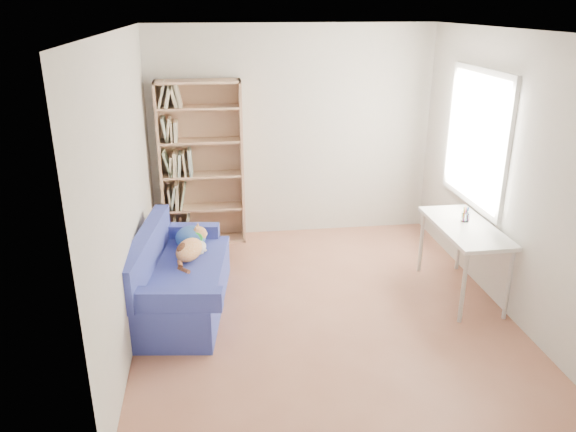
# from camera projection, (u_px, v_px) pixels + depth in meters

# --- Properties ---
(ground) EXTENTS (4.00, 4.00, 0.00)m
(ground) POSITION_uv_depth(u_px,v_px,m) (321.00, 306.00, 5.56)
(ground) COLOR #955A43
(ground) RESTS_ON ground
(room_shell) EXTENTS (3.54, 4.04, 2.62)m
(room_shell) POSITION_uv_depth(u_px,v_px,m) (335.00, 143.00, 5.02)
(room_shell) COLOR silver
(room_shell) RESTS_ON ground
(sofa) EXTENTS (0.98, 1.72, 0.80)m
(sofa) POSITION_uv_depth(u_px,v_px,m) (179.00, 278.00, 5.45)
(sofa) COLOR navy
(sofa) RESTS_ON ground
(bookshelf) EXTENTS (0.99, 0.31, 1.99)m
(bookshelf) POSITION_uv_depth(u_px,v_px,m) (202.00, 170.00, 6.79)
(bookshelf) COLOR tan
(bookshelf) RESTS_ON ground
(desk) EXTENTS (0.54, 1.18, 0.75)m
(desk) POSITION_uv_depth(u_px,v_px,m) (465.00, 233.00, 5.57)
(desk) COLOR white
(desk) RESTS_ON ground
(pen_cup) EXTENTS (0.08, 0.08, 0.16)m
(pen_cup) POSITION_uv_depth(u_px,v_px,m) (465.00, 216.00, 5.64)
(pen_cup) COLOR white
(pen_cup) RESTS_ON desk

